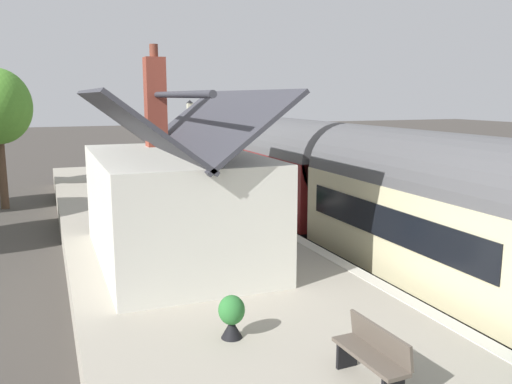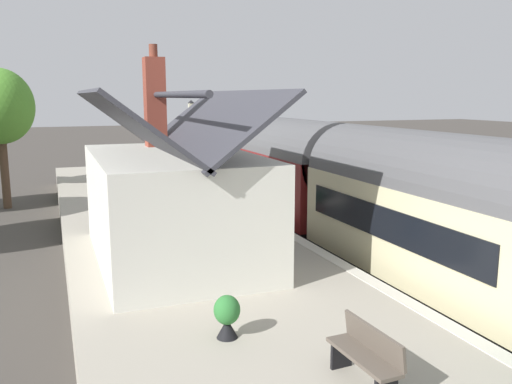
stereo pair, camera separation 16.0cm
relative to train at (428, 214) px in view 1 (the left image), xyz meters
The scene contains 18 objects.
ground_plane 7.06m from the train, ahead, with size 160.00×160.00×0.00m, color #423D38.
platform 8.64m from the train, 38.26° to the left, with size 32.00×6.69×0.98m, color #A39B8C.
platform_edge_coping 7.07m from the train, 17.36° to the left, with size 32.00×0.36×0.02m, color beige.
rail_near 7.02m from the train, ahead, with size 52.00×0.08×0.14m, color gray.
rail_far 7.02m from the train, ahead, with size 52.00×0.08×0.14m, color gray.
train is the anchor object (origin of this frame).
station_building 6.48m from the train, 65.12° to the left, with size 7.00×4.12×5.63m.
bench_near_building 10.18m from the train, 27.52° to the left, with size 1.42×0.50×0.88m.
bench_platform_end 15.97m from the train, 16.89° to the left, with size 1.42×0.49×0.88m.
bench_by_lamp 6.51m from the train, 134.19° to the left, with size 1.42×0.49×0.88m.
planter_bench_left 11.41m from the train, 22.48° to the left, with size 0.71×0.32×0.55m.
planter_bench_right 17.81m from the train, 21.62° to the left, with size 0.70×0.32×0.66m.
planter_edge_near 7.00m from the train, 25.65° to the left, with size 0.53×0.53×0.86m.
planter_corner_building 18.83m from the train, 18.18° to the left, with size 0.47×0.47×0.84m.
planter_by_door 6.54m from the train, 110.89° to the left, with size 0.47×0.47×0.77m.
planter_under_sign 17.90m from the train, 16.87° to the left, with size 1.09×0.32×0.55m.
lamp_post_platform 13.26m from the train, 12.14° to the left, with size 0.32×0.50×4.01m.
station_sign_board 11.40m from the train, 13.27° to the left, with size 0.96×0.06×1.57m.
Camera 1 is at (-17.24, 7.99, 5.17)m, focal length 37.29 mm.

